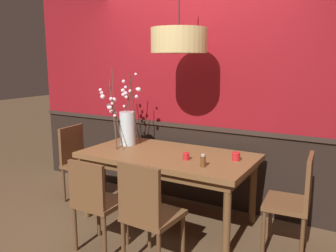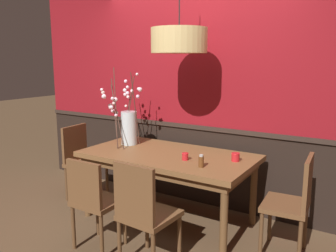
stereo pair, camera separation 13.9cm
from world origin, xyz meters
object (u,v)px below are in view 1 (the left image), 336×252
chair_near_side_left (95,200)px  candle_holder_nearer_center (236,156)px  chair_far_side_right (226,157)px  vase_with_blossoms (127,126)px  condiment_bottle (203,161)px  chair_head_east_end (295,198)px  candle_holder_nearer_edge (186,156)px  dining_table (168,161)px  chair_head_west_end (79,159)px  pendant_lamp (179,41)px  chair_near_side_right (148,211)px

chair_near_side_left → candle_holder_nearer_center: bearing=45.8°
chair_far_side_right → vase_with_blossoms: (-0.92, -0.82, 0.44)m
chair_far_side_right → condiment_bottle: 1.22m
chair_head_east_end → condiment_bottle: chair_head_east_end is taller
condiment_bottle → chair_head_east_end: bearing=15.8°
chair_head_east_end → candle_holder_nearer_edge: chair_head_east_end is taller
dining_table → condiment_bottle: 0.59m
chair_head_east_end → candle_holder_nearer_center: 0.67m
candle_holder_nearer_edge → chair_head_west_end: bearing=176.3°
candle_holder_nearer_center → condiment_bottle: (-0.20, -0.35, 0.01)m
chair_far_side_right → condiment_bottle: (0.21, -1.17, 0.28)m
dining_table → chair_head_east_end: (1.32, -0.02, -0.14)m
candle_holder_nearer_edge → pendant_lamp: (-0.20, 0.20, 1.13)m
chair_near_side_left → chair_near_side_right: 0.56m
chair_head_west_end → chair_near_side_right: chair_near_side_right is taller
chair_head_west_end → candle_holder_nearer_edge: size_ratio=12.80×
dining_table → vase_with_blossoms: size_ratio=2.04×
chair_near_side_left → condiment_bottle: 1.04m
candle_holder_nearer_center → condiment_bottle: bearing=-119.2°
chair_near_side_right → chair_head_east_end: chair_near_side_right is taller
candle_holder_nearer_center → pendant_lamp: pendant_lamp is taller
chair_head_west_end → candle_holder_nearer_edge: 1.58m
dining_table → chair_head_east_end: 1.33m
candle_holder_nearer_center → condiment_bottle: condiment_bottle is taller
chair_head_west_end → candle_holder_nearer_center: chair_head_west_end is taller
candle_holder_nearer_center → pendant_lamp: (-0.63, -0.02, 1.13)m
dining_table → chair_far_side_right: chair_far_side_right is taller
dining_table → candle_holder_nearer_center: 0.73m
chair_far_side_right → condiment_bottle: size_ratio=8.02×
dining_table → chair_near_side_right: 0.94m
chair_head_west_end → pendant_lamp: 1.96m
condiment_bottle → vase_with_blossoms: bearing=162.9°
dining_table → chair_head_east_end: chair_head_east_end is taller
candle_holder_nearer_edge → condiment_bottle: size_ratio=0.60×
chair_near_side_right → pendant_lamp: 1.72m
chair_head_west_end → chair_far_side_right: bearing=30.8°
dining_table → vase_with_blossoms: 0.69m
chair_head_west_end → pendant_lamp: (1.36, 0.10, 1.41)m
chair_near_side_left → candle_holder_nearer_center: size_ratio=10.34×
chair_head_west_end → chair_near_side_right: (1.59, -0.86, -0.00)m
chair_near_side_right → vase_with_blossoms: bearing=133.5°
condiment_bottle → pendant_lamp: (-0.44, 0.33, 1.12)m
chair_near_side_left → condiment_bottle: bearing=39.7°
candle_holder_nearer_center → candle_holder_nearer_edge: candle_holder_nearer_center is taller
candle_holder_nearer_center → condiment_bottle: size_ratio=0.70×
chair_head_east_end → pendant_lamp: bearing=175.2°
pendant_lamp → chair_far_side_right: bearing=74.9°
chair_near_side_right → candle_holder_nearer_edge: size_ratio=13.00×
chair_head_east_end → pendant_lamp: pendant_lamp is taller
candle_holder_nearer_edge → condiment_bottle: bearing=-27.7°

